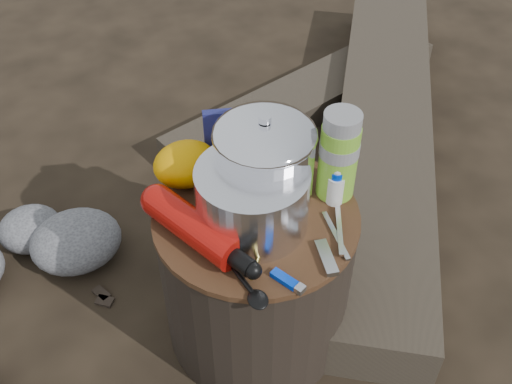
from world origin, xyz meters
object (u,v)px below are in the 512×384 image
object	(u,v)px
stump	(256,274)
thermos	(339,155)
fuel_bottle	(194,227)
camping_pot	(264,161)
log_main	(383,133)
travel_mug	(273,145)

from	to	relation	value
stump	thermos	xyz separation A→B (m)	(0.19, 0.01, 0.31)
fuel_bottle	camping_pot	bearing A→B (deg)	-6.19
stump	log_main	size ratio (longest dim) A/B	0.25
log_main	camping_pot	xyz separation A→B (m)	(-0.62, -0.48, 0.44)
stump	travel_mug	distance (m)	0.31
stump	thermos	world-z (taller)	thermos
log_main	stump	bearing A→B (deg)	-110.96
camping_pot	travel_mug	distance (m)	0.13
thermos	camping_pot	bearing A→B (deg)	166.80
thermos	fuel_bottle	bearing A→B (deg)	-174.76
camping_pot	thermos	bearing A→B (deg)	-13.20
log_main	fuel_bottle	distance (m)	1.03
log_main	travel_mug	world-z (taller)	travel_mug
fuel_bottle	log_main	bearing A→B (deg)	7.61
log_main	camping_pot	distance (m)	0.90
fuel_bottle	travel_mug	distance (m)	0.29
stump	fuel_bottle	xyz separation A→B (m)	(-0.14, -0.02, 0.24)
travel_mug	camping_pot	bearing A→B (deg)	-120.90
travel_mug	thermos	bearing A→B (deg)	-54.68
log_main	fuel_bottle	size ratio (longest dim) A/B	5.95
thermos	log_main	bearing A→B (deg)	48.10
log_main	camping_pot	bearing A→B (deg)	-111.86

